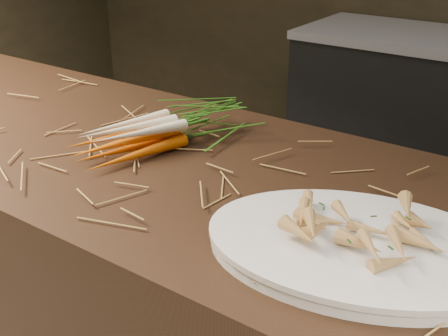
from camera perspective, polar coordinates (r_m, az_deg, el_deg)
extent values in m
cube|color=black|center=(1.45, -4.06, -15.63)|extent=(2.40, 0.70, 0.90)
cone|color=#E55E03|center=(1.27, -10.42, 2.56)|extent=(0.10, 0.25, 0.03)
cone|color=#E55E03|center=(1.23, -9.61, 1.99)|extent=(0.12, 0.24, 0.03)
cone|color=#E55E03|center=(1.20, -8.77, 1.39)|extent=(0.09, 0.25, 0.03)
cone|color=#E55E03|center=(1.24, -10.46, 3.26)|extent=(0.12, 0.24, 0.03)
cone|color=#E55E03|center=(1.20, -9.66, 2.70)|extent=(0.10, 0.24, 0.03)
cone|color=beige|center=(1.25, -10.04, 4.41)|extent=(0.08, 0.23, 0.04)
cone|color=beige|center=(1.21, -9.68, 3.98)|extent=(0.11, 0.22, 0.04)
cone|color=beige|center=(1.19, -8.63, 3.50)|extent=(0.10, 0.23, 0.04)
ellipsoid|color=#296816|center=(1.32, -1.48, 5.27)|extent=(0.21, 0.25, 0.08)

